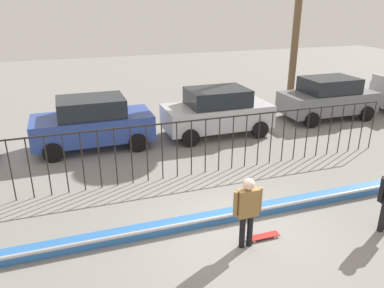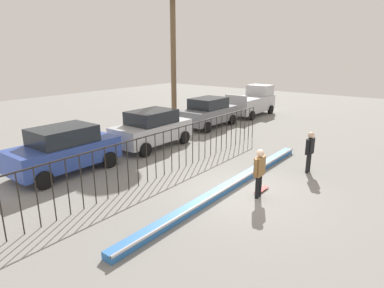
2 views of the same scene
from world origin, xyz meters
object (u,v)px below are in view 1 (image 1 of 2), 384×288
(parked_car_blue, at_px, (93,122))
(parked_car_gray, at_px, (328,98))
(skateboarder, at_px, (247,207))
(parked_car_silver, at_px, (217,111))
(skateboard, at_px, (263,236))

(parked_car_blue, bearing_deg, parked_car_gray, -1.24)
(skateboarder, height_order, parked_car_blue, parked_car_blue)
(skateboarder, height_order, parked_car_gray, parked_car_gray)
(parked_car_silver, bearing_deg, skateboarder, -105.36)
(skateboarder, xyz_separation_m, skateboard, (0.52, 0.12, -0.95))
(skateboarder, relative_size, skateboard, 2.11)
(skateboarder, distance_m, parked_car_silver, 7.54)
(parked_car_blue, height_order, parked_car_silver, same)
(skateboard, xyz_separation_m, parked_car_silver, (1.74, 7.08, 0.91))
(skateboard, bearing_deg, parked_car_silver, 95.74)
(skateboarder, relative_size, parked_car_gray, 0.39)
(parked_car_silver, xyz_separation_m, parked_car_gray, (5.65, 0.41, 0.00))
(skateboarder, relative_size, parked_car_blue, 0.39)
(skateboarder, height_order, parked_car_silver, parked_car_silver)
(parked_car_blue, distance_m, parked_car_gray, 10.53)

